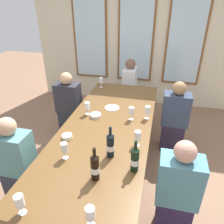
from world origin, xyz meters
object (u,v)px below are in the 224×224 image
at_px(wine_bottle_2, 95,167).
at_px(wine_glass_0, 87,106).
at_px(wine_glass_5, 90,214).
at_px(wine_glass_6, 101,81).
at_px(seated_person_2, 69,107).
at_px(wine_bottle_0, 110,145).
at_px(seated_person_0, 17,165).
at_px(dining_table, 107,130).
at_px(wine_glass_4, 138,136).
at_px(wine_bottle_1, 135,159).
at_px(wine_glass_1, 148,110).
at_px(seated_person_3, 174,119).
at_px(seated_person_1, 177,193).
at_px(wine_glass_2, 131,111).
at_px(tasting_bowl_1, 96,115).
at_px(wine_glass_3, 19,201).
at_px(tasting_bowl_0, 67,137).
at_px(wine_glass_7, 64,148).
at_px(seated_person_4, 129,89).
at_px(white_plate_0, 112,108).

relative_size(wine_bottle_2, wine_glass_0, 1.88).
height_order(wine_glass_5, wine_glass_6, same).
distance_m(wine_glass_6, seated_person_2, 0.70).
xyz_separation_m(wine_bottle_0, seated_person_0, (-1.01, -0.13, -0.34)).
relative_size(dining_table, wine_glass_4, 15.92).
xyz_separation_m(wine_bottle_1, seated_person_2, (-1.26, 1.41, -0.34)).
bearing_deg(wine_glass_1, seated_person_3, 49.31).
distance_m(dining_table, wine_bottle_0, 0.59).
distance_m(wine_glass_5, seated_person_0, 1.26).
bearing_deg(wine_glass_6, seated_person_1, -55.95).
bearing_deg(wine_bottle_1, wine_bottle_0, 151.73).
bearing_deg(wine_glass_2, wine_glass_4, -74.48).
bearing_deg(wine_glass_1, wine_bottle_1, -91.51).
xyz_separation_m(tasting_bowl_1, wine_glass_1, (0.65, 0.11, 0.10)).
relative_size(seated_person_2, seated_person_3, 1.00).
relative_size(wine_glass_3, wine_glass_4, 1.00).
bearing_deg(tasting_bowl_0, seated_person_0, -146.56).
bearing_deg(wine_glass_6, wine_glass_1, -45.96).
distance_m(wine_glass_0, wine_glass_5, 1.59).
height_order(wine_bottle_0, seated_person_0, seated_person_0).
distance_m(wine_bottle_2, seated_person_0, 1.03).
bearing_deg(dining_table, wine_glass_4, -36.60).
relative_size(wine_glass_2, seated_person_2, 0.16).
bearing_deg(dining_table, seated_person_0, -141.55).
bearing_deg(wine_glass_2, seated_person_2, 154.51).
relative_size(wine_bottle_1, tasting_bowl_1, 2.23).
bearing_deg(wine_bottle_2, wine_glass_7, 152.71).
xyz_separation_m(wine_bottle_2, seated_person_4, (-0.12, 2.59, -0.34)).
height_order(wine_glass_0, seated_person_2, seated_person_2).
distance_m(wine_glass_3, wine_glass_4, 1.22).
distance_m(wine_bottle_2, wine_glass_2, 1.08).
xyz_separation_m(wine_glass_3, seated_person_4, (0.30, 3.03, -0.34)).
bearing_deg(tasting_bowl_0, wine_glass_2, 42.20).
relative_size(tasting_bowl_1, seated_person_0, 0.13).
distance_m(wine_glass_3, seated_person_1, 1.35).
height_order(wine_bottle_1, wine_glass_1, wine_bottle_1).
relative_size(white_plate_0, wine_glass_4, 1.16).
distance_m(tasting_bowl_1, wine_glass_3, 1.48).
bearing_deg(seated_person_1, wine_glass_4, 140.29).
height_order(tasting_bowl_1, wine_glass_4, wine_glass_4).
relative_size(wine_glass_3, seated_person_1, 0.16).
height_order(seated_person_0, seated_person_1, same).
height_order(wine_glass_4, wine_glass_5, same).
relative_size(tasting_bowl_0, wine_glass_6, 0.65).
relative_size(white_plate_0, wine_glass_1, 1.16).
xyz_separation_m(wine_bottle_1, seated_person_0, (-1.26, 0.01, -0.34)).
relative_size(wine_glass_5, seated_person_0, 0.16).
xyz_separation_m(tasting_bowl_1, seated_person_1, (1.03, -0.84, -0.23)).
bearing_deg(dining_table, tasting_bowl_1, 138.19).
relative_size(seated_person_1, seated_person_4, 1.00).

